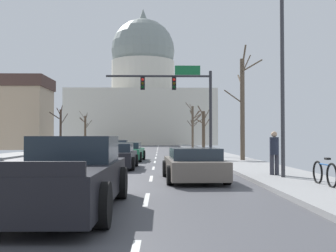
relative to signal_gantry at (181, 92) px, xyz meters
name	(u,v)px	position (x,y,z in m)	size (l,w,h in m)	color
ground	(43,184)	(-5.39, -16.92, -4.94)	(20.00, 180.00, 0.20)	#48484D
signal_gantry	(181,92)	(0.00, 0.00, 0.00)	(7.91, 0.41, 6.78)	#28282D
street_lamp_right	(276,32)	(2.59, -16.03, 0.37)	(2.01, 0.24, 8.94)	#333338
capitol_building	(143,98)	(-5.39, 60.27, 5.26)	(30.12, 22.70, 30.20)	beige
sedan_near_00	(128,152)	(-3.69, -3.24, -4.38)	(2.21, 4.74, 1.21)	#1E7247
sedan_near_01	(116,157)	(-3.74, -9.99, -4.36)	(2.03, 4.41, 1.25)	black
sedan_near_02	(194,165)	(-0.35, -15.78, -4.39)	(2.23, 4.74, 1.17)	#6B6056
pickup_truck_near_03	(69,176)	(-3.49, -21.71, -4.24)	(2.19, 5.72, 1.57)	black
sedan_oncoming_00	(61,148)	(-10.66, 7.49, -4.39)	(2.12, 4.67, 1.18)	#6B6056
sedan_oncoming_01	(82,146)	(-10.50, 16.35, -4.42)	(2.08, 4.51, 1.14)	#1E7247
sedan_oncoming_02	(122,144)	(-6.99, 27.37, -4.40)	(1.97, 4.31, 1.16)	#9EA3A8
flank_building_00	(5,113)	(-21.85, 23.43, -0.20)	(11.44, 7.07, 9.41)	tan
bare_tree_00	(243,105)	(3.60, -5.00, -1.36)	(2.51, 3.33, 6.99)	brown
bare_tree_02	(193,125)	(2.63, 21.77, -1.87)	(2.30, 1.87, 5.91)	brown
bare_tree_03	(85,130)	(-13.92, 37.34, -2.11)	(2.05, 2.30, 5.73)	#4C3D2D
bare_tree_04	(193,127)	(3.33, 30.92, -1.92)	(2.27, 2.57, 5.44)	#423328
bare_tree_05	(60,127)	(-13.47, 18.71, -2.17)	(1.88, 1.87, 5.18)	#423328
bare_tree_06	(203,129)	(3.03, 12.80, -2.53)	(1.63, 2.73, 4.69)	#4C3D2D
pedestrian_00	(274,151)	(2.75, -15.14, -3.91)	(0.35, 0.34, 1.64)	#33333D
bicycle_parked	(325,173)	(3.30, -18.51, -4.47)	(0.12, 1.77, 0.85)	black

